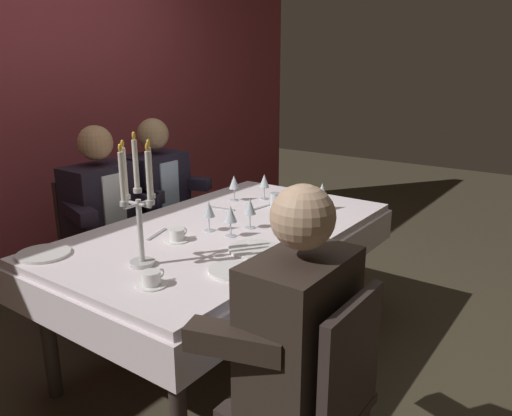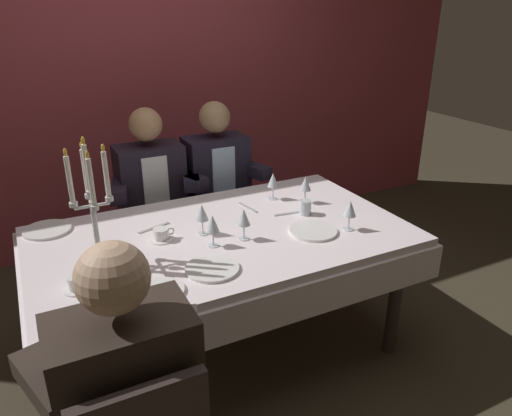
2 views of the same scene
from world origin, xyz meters
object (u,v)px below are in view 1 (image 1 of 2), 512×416
at_px(wine_glass_2, 250,207).
at_px(dinner_plate_3, 232,270).
at_px(wine_glass_5, 264,182).
at_px(candelabra, 138,204).
at_px(dinner_plate_0, 298,214).
at_px(coffee_cup_1, 152,279).
at_px(wine_glass_4, 230,215).
at_px(wine_glass_1, 234,183).
at_px(wine_glass_3, 209,210).
at_px(seated_diner_2, 156,192).
at_px(dinner_plate_2, 44,254).
at_px(water_tumbler_0, 275,199).
at_px(dining_table, 225,248).
at_px(dinner_plate_1, 254,249).
at_px(seated_diner_0, 301,331).
at_px(seated_diner_1, 101,207).
at_px(wine_glass_0, 322,191).
at_px(coffee_cup_0, 177,235).

bearing_deg(wine_glass_2, dinner_plate_3, -151.14).
bearing_deg(wine_glass_5, candelabra, -171.07).
height_order(candelabra, dinner_plate_0, candelabra).
bearing_deg(coffee_cup_1, wine_glass_4, 9.49).
bearing_deg(wine_glass_1, wine_glass_3, -154.53).
distance_m(wine_glass_3, seated_diner_2, 0.96).
xyz_separation_m(dinner_plate_2, water_tumbler_0, (1.31, -0.42, 0.03)).
bearing_deg(dining_table, wine_glass_3, 161.53).
distance_m(dinner_plate_1, wine_glass_2, 0.35).
bearing_deg(dinner_plate_1, seated_diner_0, -131.98).
xyz_separation_m(dinner_plate_0, seated_diner_1, (-0.56, 1.09, -0.01)).
relative_size(wine_glass_0, coffee_cup_0, 1.24).
height_order(wine_glass_1, wine_glass_2, same).
bearing_deg(dinner_plate_1, dining_table, 60.39).
bearing_deg(wine_glass_2, seated_diner_2, 75.34).
xyz_separation_m(dining_table, dinner_plate_2, (-0.80, 0.43, 0.13)).
height_order(wine_glass_4, seated_diner_0, seated_diner_0).
bearing_deg(dinner_plate_1, wine_glass_3, 75.46).
xyz_separation_m(wine_glass_0, seated_diner_0, (-1.29, -0.62, -0.12)).
xyz_separation_m(dining_table, wine_glass_3, (-0.09, 0.03, 0.24)).
bearing_deg(wine_glass_1, seated_diner_0, -134.18).
xyz_separation_m(wine_glass_0, water_tumbler_0, (-0.10, 0.27, -0.08)).
bearing_deg(water_tumbler_0, dinner_plate_2, 162.36).
height_order(wine_glass_1, coffee_cup_0, wine_glass_1).
bearing_deg(wine_glass_3, dinner_plate_0, -24.58).
bearing_deg(seated_diner_2, wine_glass_5, -69.84).
relative_size(dining_table, wine_glass_4, 11.83).
bearing_deg(dinner_plate_2, wine_glass_1, -6.06).
bearing_deg(seated_diner_2, wine_glass_4, -113.08).
bearing_deg(water_tumbler_0, seated_diner_0, -143.20).
bearing_deg(coffee_cup_1, seated_diner_2, 46.02).
xyz_separation_m(dining_table, seated_diner_2, (0.33, 0.89, 0.11)).
distance_m(candelabra, wine_glass_4, 0.55).
bearing_deg(dinner_plate_0, seated_diner_1, 116.98).
bearing_deg(dinner_plate_1, dinner_plate_0, 11.32).
height_order(dining_table, coffee_cup_1, coffee_cup_1).
bearing_deg(dinner_plate_0, seated_diner_2, 94.84).
height_order(coffee_cup_0, seated_diner_2, seated_diner_2).
bearing_deg(wine_glass_5, dinner_plate_0, -115.84).
height_order(dinner_plate_3, seated_diner_1, seated_diner_1).
bearing_deg(wine_glass_1, wine_glass_5, -43.94).
relative_size(wine_glass_2, coffee_cup_0, 1.24).
bearing_deg(coffee_cup_0, dining_table, -11.59).
relative_size(wine_glass_0, wine_glass_2, 1.00).
xyz_separation_m(dining_table, wine_glass_1, (0.46, 0.29, 0.23)).
distance_m(dining_table, seated_diner_2, 0.95).
distance_m(dinner_plate_1, wine_glass_4, 0.25).
bearing_deg(wine_glass_1, wine_glass_4, -143.46).
bearing_deg(wine_glass_3, water_tumbler_0, -2.02).
height_order(candelabra, coffee_cup_1, candelabra).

